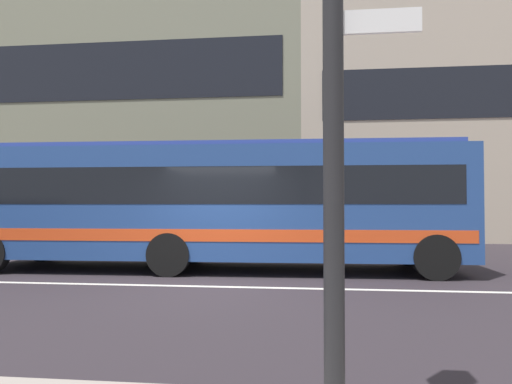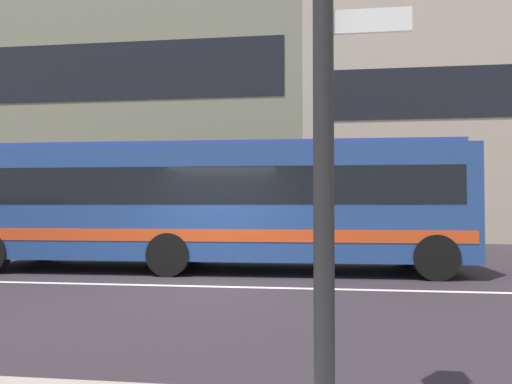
% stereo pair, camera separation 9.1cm
% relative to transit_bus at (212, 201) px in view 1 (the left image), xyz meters
% --- Properties ---
extents(ground_plane, '(160.00, 160.00, 0.00)m').
position_rel_transit_bus_xyz_m(ground_plane, '(0.45, -2.40, -1.74)').
color(ground_plane, '#2C262C').
extents(lane_centre_line, '(60.00, 0.16, 0.01)m').
position_rel_transit_bus_xyz_m(lane_centre_line, '(0.45, -2.40, -1.73)').
color(lane_centre_line, silver).
rests_on(lane_centre_line, ground_plane).
extents(apartment_block_left, '(20.10, 10.63, 13.46)m').
position_rel_transit_bus_xyz_m(apartment_block_left, '(-7.90, 13.96, 5.00)').
color(apartment_block_left, gray).
rests_on(apartment_block_left, ground_plane).
extents(transit_bus, '(12.42, 2.95, 3.14)m').
position_rel_transit_bus_xyz_m(transit_bus, '(0.00, 0.00, 0.00)').
color(transit_bus, '#254789').
rests_on(transit_bus, ground_plane).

